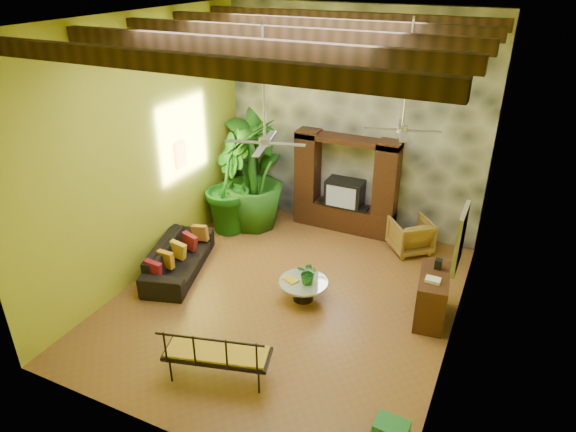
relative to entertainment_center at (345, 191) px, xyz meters
The scene contains 22 objects.
ground 3.28m from the entertainment_center, 90.00° to the right, with size 7.00×7.00×0.00m, color brown.
ceiling 5.11m from the entertainment_center, 90.00° to the right, with size 6.00×7.00×0.02m, color silver.
back_wall 1.58m from the entertainment_center, 90.00° to the left, with size 6.00×0.02×5.00m, color gold.
left_wall 4.60m from the entertainment_center, 133.73° to the right, with size 0.02×7.00×5.00m, color gold.
right_wall 4.60m from the entertainment_center, 46.27° to the right, with size 0.02×7.00×5.00m, color gold.
stone_accent_wall 1.56m from the entertainment_center, 90.00° to the left, with size 5.98×0.10×4.98m, color #3F4348.
ceiling_beams 4.94m from the entertainment_center, 90.00° to the right, with size 5.95×5.36×0.22m.
entertainment_center is the anchor object (origin of this frame).
ceiling_fan_front 4.30m from the entertainment_center, 93.24° to the right, with size 1.28×1.28×1.86m.
ceiling_fan_back 3.50m from the entertainment_center, 50.43° to the right, with size 1.28×1.28×1.86m.
wall_art_mask 3.82m from the entertainment_center, 144.18° to the right, with size 0.06×0.32×0.55m, color orange.
wall_art_painting 4.95m from the entertainment_center, 51.61° to the right, with size 0.06×0.70×0.90m, color teal.
sofa 4.09m from the entertainment_center, 126.61° to the right, with size 2.21×0.87×0.65m, color black.
wicker_armchair 1.82m from the entertainment_center, 12.90° to the right, with size 0.80×0.83×0.75m, color olive.
tall_plant_a 2.36m from the entertainment_center, behind, with size 1.40×0.95×2.67m, color #205F19.
tall_plant_b 2.72m from the entertainment_center, 155.09° to the right, with size 1.28×1.03×2.32m, color #185D19.
tall_plant_c 2.17m from the entertainment_center, 158.50° to the right, with size 1.45×1.45×2.60m, color #215917.
coffee_table 3.14m from the entertainment_center, 84.51° to the right, with size 0.92×0.92×0.40m.
centerpiece_plant 3.10m from the entertainment_center, 82.59° to the right, with size 0.39×0.34×0.44m, color #1B6621.
yellow_tray 3.17m from the entertainment_center, 88.71° to the right, with size 0.26×0.19×0.03m, color yellow.
iron_bench 5.55m from the entertainment_center, 90.70° to the right, with size 1.70×0.99×0.57m.
side_console 3.68m from the entertainment_center, 45.12° to the right, with size 0.50×1.11×0.89m, color #321C0F.
Camera 1 is at (3.45, -7.26, 5.80)m, focal length 32.00 mm.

